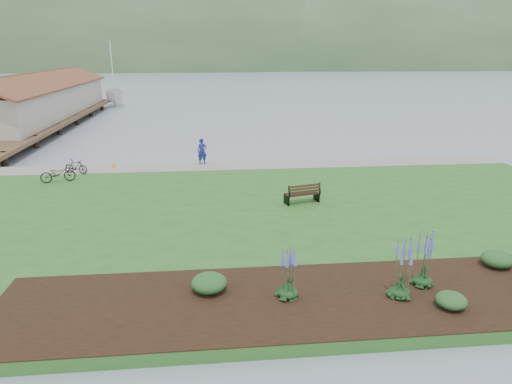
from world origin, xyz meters
TOP-DOWN VIEW (x-y plane):
  - ground at (0.00, 0.00)m, footprint 600.00×600.00m
  - lawn at (0.00, -2.00)m, footprint 34.00×20.00m
  - shoreline_path at (0.00, 6.90)m, footprint 34.00×2.20m
  - garden_bed at (3.00, -9.80)m, footprint 24.00×4.40m
  - far_hillside at (20.00, 170.00)m, footprint 580.00×80.00m
  - pier_pavilion at (-20.00, 27.52)m, footprint 8.00×36.00m
  - park_bench at (1.96, -0.93)m, footprint 1.81×1.09m
  - person at (-3.03, 7.50)m, footprint 0.83×0.67m
  - bicycle_a at (-11.17, 4.19)m, footprint 1.18×1.99m
  - bicycle_b at (-10.64, 5.93)m, footprint 0.84×1.53m
  - sailboat at (-15.61, 44.42)m, footprint 12.63×12.77m
  - pannier at (-8.67, 7.20)m, footprint 0.21×0.28m
  - echium_0 at (3.16, -9.99)m, footprint 0.62×0.62m
  - echium_1 at (4.16, -9.39)m, footprint 0.62×0.62m
  - echium_4 at (-0.23, -9.71)m, footprint 0.62×0.62m
  - shrub_0 at (-2.63, -9.08)m, footprint 1.12×1.12m
  - shrub_1 at (4.41, -10.73)m, footprint 0.89×0.89m
  - shrub_2 at (7.34, -8.36)m, footprint 1.06×1.06m

SIDE VIEW (x-z plane):
  - ground at x=0.00m, z-range 0.00..0.00m
  - far_hillside at x=20.00m, z-range -19.00..19.00m
  - sailboat at x=-15.61m, z-range -13.85..13.85m
  - lawn at x=0.00m, z-range 0.00..0.40m
  - shoreline_path at x=0.00m, z-range 0.40..0.43m
  - garden_bed at x=3.00m, z-range 0.40..0.44m
  - pannier at x=-8.67m, z-range 0.40..0.68m
  - shrub_1 at x=4.41m, z-range 0.44..0.89m
  - shrub_2 at x=7.34m, z-range 0.44..0.97m
  - shrub_0 at x=-2.63m, z-range 0.44..1.00m
  - bicycle_b at x=-10.64m, z-range 0.40..1.28m
  - bicycle_a at x=-11.17m, z-range 0.40..1.38m
  - park_bench at x=1.96m, z-range 0.40..1.45m
  - echium_4 at x=-0.23m, z-range 0.29..2.26m
  - echium_1 at x=4.16m, z-range 0.29..2.42m
  - echium_0 at x=3.16m, z-range 0.29..2.46m
  - person at x=-3.03m, z-range 0.40..2.42m
  - pier_pavilion at x=-20.00m, z-range -0.06..5.34m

